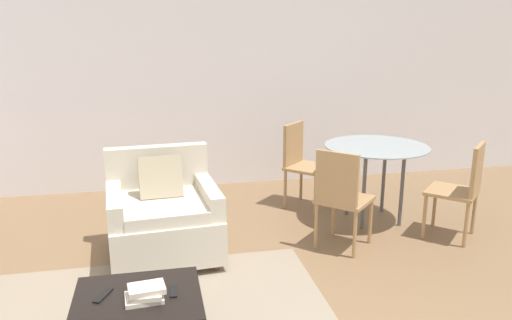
{
  "coord_description": "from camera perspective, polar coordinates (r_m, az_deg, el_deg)",
  "views": [
    {
      "loc": [
        -0.41,
        -2.04,
        1.89
      ],
      "look_at": [
        0.46,
        2.14,
        0.75
      ],
      "focal_mm": 35.0,
      "sensor_mm": 36.0,
      "label": 1
    }
  ],
  "objects": [
    {
      "name": "dining_chair_far_left",
      "position": [
        5.38,
        5.2,
        0.1
      ],
      "size": [
        0.59,
        0.59,
        0.9
      ],
      "color": "tan",
      "rests_on": "ground_plane"
    },
    {
      "name": "armchair",
      "position": [
        4.3,
        -10.57,
        -6.32
      ],
      "size": [
        0.96,
        0.95,
        0.88
      ],
      "color": "beige",
      "rests_on": "ground_plane"
    },
    {
      "name": "wall_back",
      "position": [
        5.96,
        -7.92,
        9.84
      ],
      "size": [
        12.0,
        0.06,
        2.75
      ],
      "color": "white",
      "rests_on": "ground_plane"
    },
    {
      "name": "dining_table",
      "position": [
        5.02,
        13.56,
        0.5
      ],
      "size": [
        1.01,
        1.01,
        0.77
      ],
      "color": "#99A8AD",
      "rests_on": "ground_plane"
    },
    {
      "name": "dining_chair_near_right",
      "position": [
        4.87,
        22.59,
        -2.63
      ],
      "size": [
        0.59,
        0.59,
        0.9
      ],
      "color": "tan",
      "rests_on": "ground_plane"
    },
    {
      "name": "tv_remote_secondary",
      "position": [
        3.03,
        -9.42,
        -14.56
      ],
      "size": [
        0.05,
        0.14,
        0.01
      ],
      "color": "black",
      "rests_on": "ottoman"
    },
    {
      "name": "dining_chair_near_left",
      "position": [
        4.33,
        9.68,
        -3.76
      ],
      "size": [
        0.59,
        0.59,
        0.9
      ],
      "color": "tan",
      "rests_on": "ground_plane"
    },
    {
      "name": "book_stack",
      "position": [
        2.96,
        -12.5,
        -14.64
      ],
      "size": [
        0.24,
        0.18,
        0.09
      ],
      "color": "beige",
      "rests_on": "ottoman"
    },
    {
      "name": "tv_remote_primary",
      "position": [
        3.07,
        -17.08,
        -14.58
      ],
      "size": [
        0.11,
        0.16,
        0.01
      ],
      "color": "black",
      "rests_on": "ottoman"
    }
  ]
}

